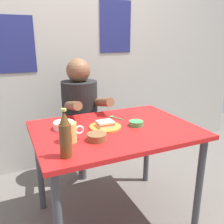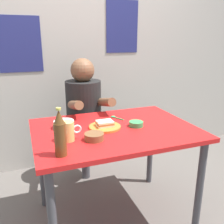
{
  "view_description": "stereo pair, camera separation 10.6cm",
  "coord_description": "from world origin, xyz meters",
  "px_view_note": "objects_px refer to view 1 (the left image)",
  "views": [
    {
      "loc": [
        -0.66,
        -1.43,
        1.33
      ],
      "look_at": [
        0.0,
        0.05,
        0.84
      ],
      "focal_mm": 38.89,
      "sensor_mm": 36.0,
      "label": 1
    },
    {
      "loc": [
        -0.57,
        -1.47,
        1.33
      ],
      "look_at": [
        0.0,
        0.05,
        0.84
      ],
      "focal_mm": 38.89,
      "sensor_mm": 36.0,
      "label": 2
    }
  ],
  "objects_px": {
    "person_seated": "(80,104)",
    "rice_bowl_white": "(64,125)",
    "beer_mug": "(71,132)",
    "plate_orange": "(105,127)",
    "sandwich": "(105,124)",
    "dining_table": "(115,140)",
    "stool": "(81,146)",
    "beer_bottle": "(65,136)"
  },
  "relations": [
    {
      "from": "dining_table",
      "to": "stool",
      "type": "distance_m",
      "value": 0.7
    },
    {
      "from": "plate_orange",
      "to": "beer_mug",
      "type": "height_order",
      "value": "beer_mug"
    },
    {
      "from": "stool",
      "to": "sandwich",
      "type": "xyz_separation_m",
      "value": [
        -0.0,
        -0.61,
        0.42
      ]
    },
    {
      "from": "person_seated",
      "to": "sandwich",
      "type": "bearing_deg",
      "value": -90.26
    },
    {
      "from": "plate_orange",
      "to": "beer_mug",
      "type": "distance_m",
      "value": 0.31
    },
    {
      "from": "sandwich",
      "to": "beer_mug",
      "type": "height_order",
      "value": "beer_mug"
    },
    {
      "from": "beer_mug",
      "to": "plate_orange",
      "type": "bearing_deg",
      "value": 24.94
    },
    {
      "from": "stool",
      "to": "sandwich",
      "type": "height_order",
      "value": "sandwich"
    },
    {
      "from": "person_seated",
      "to": "plate_orange",
      "type": "relative_size",
      "value": 3.27
    },
    {
      "from": "rice_bowl_white",
      "to": "beer_bottle",
      "type": "bearing_deg",
      "value": -101.69
    },
    {
      "from": "beer_bottle",
      "to": "rice_bowl_white",
      "type": "xyz_separation_m",
      "value": [
        0.08,
        0.41,
        -0.09
      ]
    },
    {
      "from": "sandwich",
      "to": "stool",
      "type": "bearing_deg",
      "value": 89.74
    },
    {
      "from": "stool",
      "to": "plate_orange",
      "type": "relative_size",
      "value": 2.05
    },
    {
      "from": "beer_mug",
      "to": "beer_bottle",
      "type": "distance_m",
      "value": 0.2
    },
    {
      "from": "sandwich",
      "to": "beer_bottle",
      "type": "height_order",
      "value": "beer_bottle"
    },
    {
      "from": "dining_table",
      "to": "stool",
      "type": "bearing_deg",
      "value": 95.44
    },
    {
      "from": "rice_bowl_white",
      "to": "person_seated",
      "type": "bearing_deg",
      "value": 61.62
    },
    {
      "from": "dining_table",
      "to": "sandwich",
      "type": "distance_m",
      "value": 0.14
    },
    {
      "from": "plate_orange",
      "to": "rice_bowl_white",
      "type": "height_order",
      "value": "rice_bowl_white"
    },
    {
      "from": "stool",
      "to": "rice_bowl_white",
      "type": "xyz_separation_m",
      "value": [
        -0.27,
        -0.5,
        0.42
      ]
    },
    {
      "from": "stool",
      "to": "rice_bowl_white",
      "type": "distance_m",
      "value": 0.71
    },
    {
      "from": "stool",
      "to": "beer_mug",
      "type": "bearing_deg",
      "value": -110.82
    },
    {
      "from": "dining_table",
      "to": "person_seated",
      "type": "xyz_separation_m",
      "value": [
        -0.06,
        0.62,
        0.12
      ]
    },
    {
      "from": "sandwich",
      "to": "beer_bottle",
      "type": "xyz_separation_m",
      "value": [
        -0.35,
        -0.31,
        0.09
      ]
    },
    {
      "from": "stool",
      "to": "rice_bowl_white",
      "type": "bearing_deg",
      "value": -117.84
    },
    {
      "from": "dining_table",
      "to": "rice_bowl_white",
      "type": "height_order",
      "value": "rice_bowl_white"
    },
    {
      "from": "sandwich",
      "to": "beer_bottle",
      "type": "relative_size",
      "value": 0.42
    },
    {
      "from": "stool",
      "to": "person_seated",
      "type": "relative_size",
      "value": 0.63
    },
    {
      "from": "stool",
      "to": "person_seated",
      "type": "distance_m",
      "value": 0.42
    },
    {
      "from": "plate_orange",
      "to": "beer_mug",
      "type": "xyz_separation_m",
      "value": [
        -0.28,
        -0.13,
        0.05
      ]
    },
    {
      "from": "sandwich",
      "to": "dining_table",
      "type": "bearing_deg",
      "value": -20.94
    },
    {
      "from": "beer_mug",
      "to": "rice_bowl_white",
      "type": "relative_size",
      "value": 0.9
    },
    {
      "from": "plate_orange",
      "to": "sandwich",
      "type": "xyz_separation_m",
      "value": [
        0.0,
        0.0,
        0.02
      ]
    },
    {
      "from": "sandwich",
      "to": "beer_mug",
      "type": "relative_size",
      "value": 0.87
    },
    {
      "from": "dining_table",
      "to": "beer_mug",
      "type": "relative_size",
      "value": 8.73
    },
    {
      "from": "dining_table",
      "to": "plate_orange",
      "type": "distance_m",
      "value": 0.12
    },
    {
      "from": "plate_orange",
      "to": "rice_bowl_white",
      "type": "distance_m",
      "value": 0.28
    },
    {
      "from": "dining_table",
      "to": "rice_bowl_white",
      "type": "distance_m",
      "value": 0.37
    },
    {
      "from": "person_seated",
      "to": "sandwich",
      "type": "height_order",
      "value": "person_seated"
    },
    {
      "from": "dining_table",
      "to": "sandwich",
      "type": "bearing_deg",
      "value": 159.06
    },
    {
      "from": "beer_mug",
      "to": "beer_bottle",
      "type": "relative_size",
      "value": 0.48
    },
    {
      "from": "person_seated",
      "to": "rice_bowl_white",
      "type": "xyz_separation_m",
      "value": [
        -0.27,
        -0.49,
        0.0
      ]
    }
  ]
}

